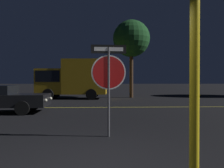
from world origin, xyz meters
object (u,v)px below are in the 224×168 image
object	(u,v)px
delivery_truck	(72,78)
tree_1	(131,39)
stop_sign	(109,72)
yellow_pole_right	(195,54)

from	to	relation	value
delivery_truck	tree_1	bearing A→B (deg)	-73.99
stop_sign	delivery_truck	xyz separation A→B (m)	(-2.62, 12.29, 0.02)
yellow_pole_right	delivery_truck	xyz separation A→B (m)	(-3.73, 14.87, -0.13)
delivery_truck	stop_sign	bearing A→B (deg)	-164.88
yellow_pole_right	delivery_truck	size ratio (longest dim) A/B	0.63
stop_sign	yellow_pole_right	bearing A→B (deg)	-69.54
stop_sign	tree_1	size ratio (longest dim) A/B	0.35
stop_sign	delivery_truck	world-z (taller)	delivery_truck
yellow_pole_right	delivery_truck	distance (m)	15.33
tree_1	yellow_pole_right	bearing A→B (deg)	-94.37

